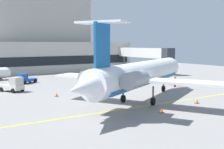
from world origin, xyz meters
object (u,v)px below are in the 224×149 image
object	(u,v)px
belt_loader	(130,78)
marshaller	(175,81)
pushback_tractor	(25,79)
regional_jet	(140,74)
baggage_tug	(13,85)

from	to	relation	value
belt_loader	marshaller	world-z (taller)	belt_loader
pushback_tractor	marshaller	size ratio (longest dim) A/B	2.08
belt_loader	regional_jet	bearing A→B (deg)	-122.91
baggage_tug	belt_loader	distance (m)	21.13
baggage_tug	pushback_tractor	xyz separation A→B (m)	(4.32, 8.28, -0.16)
regional_jet	belt_loader	xyz separation A→B (m)	(10.02, 15.49, -2.60)
baggage_tug	belt_loader	world-z (taller)	baggage_tug
belt_loader	baggage_tug	bearing A→B (deg)	175.65
baggage_tug	pushback_tractor	distance (m)	9.34
belt_loader	marshaller	xyz separation A→B (m)	(3.22, -8.51, 0.01)
baggage_tug	belt_loader	size ratio (longest dim) A/B	1.25
regional_jet	marshaller	xyz separation A→B (m)	(13.24, 6.98, -2.59)
regional_jet	belt_loader	size ratio (longest dim) A/B	8.57
belt_loader	marshaller	distance (m)	9.10
regional_jet	pushback_tractor	distance (m)	26.38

